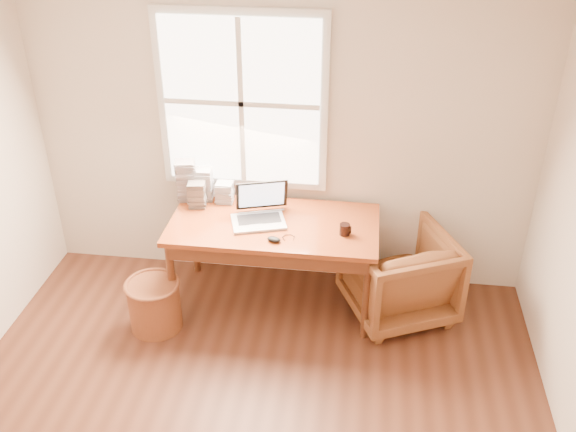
# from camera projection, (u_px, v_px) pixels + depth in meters

# --- Properties ---
(room_shell) EXTENTS (4.04, 4.54, 2.64)m
(room_shell) POSITION_uv_depth(u_px,v_px,m) (219.00, 293.00, 3.22)
(room_shell) COLOR #542D1D
(room_shell) RESTS_ON ground
(desk) EXTENTS (1.60, 0.80, 0.04)m
(desk) POSITION_uv_depth(u_px,v_px,m) (274.00, 225.00, 4.91)
(desk) COLOR brown
(desk) RESTS_ON room_shell
(armchair) EXTENTS (1.01, 1.02, 0.71)m
(armchair) POSITION_uv_depth(u_px,v_px,m) (399.00, 275.00, 4.99)
(armchair) COLOR brown
(armchair) RESTS_ON room_shell
(wicker_stool) EXTENTS (0.45, 0.45, 0.40)m
(wicker_stool) POSITION_uv_depth(u_px,v_px,m) (155.00, 305.00, 4.91)
(wicker_stool) COLOR brown
(wicker_stool) RESTS_ON room_shell
(laptop) EXTENTS (0.49, 0.50, 0.29)m
(laptop) POSITION_uv_depth(u_px,v_px,m) (258.00, 207.00, 4.82)
(laptop) COLOR #A8ABAF
(laptop) RESTS_ON desk
(mouse) EXTENTS (0.12, 0.09, 0.03)m
(mouse) POSITION_uv_depth(u_px,v_px,m) (274.00, 239.00, 4.67)
(mouse) COLOR black
(mouse) RESTS_ON desk
(coffee_mug) EXTENTS (0.10, 0.10, 0.09)m
(coffee_mug) POSITION_uv_depth(u_px,v_px,m) (345.00, 229.00, 4.74)
(coffee_mug) COLOR black
(coffee_mug) RESTS_ON desk
(cd_stack_a) EXTENTS (0.14, 0.13, 0.27)m
(cd_stack_a) POSITION_uv_depth(u_px,v_px,m) (204.00, 184.00, 5.15)
(cd_stack_a) COLOR #B8BCC5
(cd_stack_a) RESTS_ON desk
(cd_stack_b) EXTENTS (0.14, 0.13, 0.21)m
(cd_stack_b) POSITION_uv_depth(u_px,v_px,m) (197.00, 195.00, 5.07)
(cd_stack_b) COLOR #29292E
(cd_stack_b) RESTS_ON desk
(cd_stack_c) EXTENTS (0.18, 0.17, 0.34)m
(cd_stack_c) POSITION_uv_depth(u_px,v_px,m) (186.00, 180.00, 5.14)
(cd_stack_c) COLOR #A5A6B3
(cd_stack_c) RESTS_ON desk
(cd_stack_d) EXTENTS (0.13, 0.12, 0.17)m
(cd_stack_d) POSITION_uv_depth(u_px,v_px,m) (224.00, 193.00, 5.14)
(cd_stack_d) COLOR silver
(cd_stack_d) RESTS_ON desk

